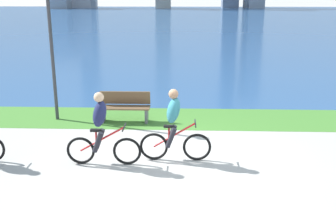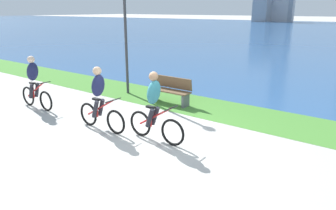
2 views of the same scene
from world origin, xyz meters
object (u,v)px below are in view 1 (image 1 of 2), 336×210
(cyclist_lead, at_px, (174,126))
(lamppost_tall, at_px, (50,30))
(bench_near_path, at_px, (125,107))
(cyclist_trailing, at_px, (101,129))

(cyclist_lead, relative_size, lamppost_tall, 0.41)
(cyclist_lead, distance_m, bench_near_path, 3.15)
(cyclist_lead, height_order, bench_near_path, cyclist_lead)
(cyclist_lead, bearing_deg, bench_near_path, 119.05)
(cyclist_trailing, height_order, lamppost_tall, lamppost_tall)
(cyclist_trailing, distance_m, bench_near_path, 3.05)
(cyclist_lead, relative_size, bench_near_path, 1.13)
(cyclist_trailing, relative_size, bench_near_path, 1.13)
(bench_near_path, height_order, lamppost_tall, lamppost_tall)
(bench_near_path, bearing_deg, cyclist_trailing, -91.61)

